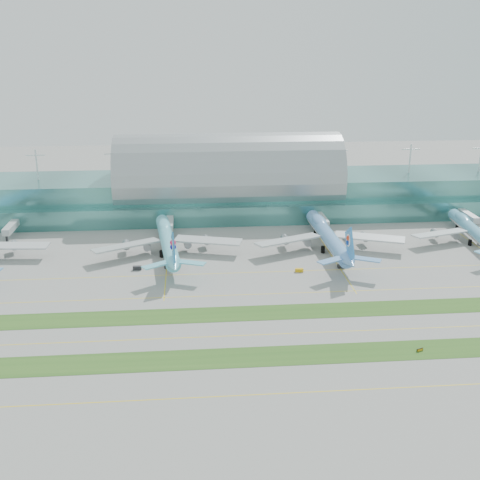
{
  "coord_description": "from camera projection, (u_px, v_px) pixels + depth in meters",
  "views": [
    {
      "loc": [
        -20.67,
        -186.83,
        91.58
      ],
      "look_at": [
        0.0,
        55.0,
        9.0
      ],
      "focal_mm": 45.0,
      "sensor_mm": 36.0,
      "label": 1
    }
  ],
  "objects": [
    {
      "name": "grass_strip_far",
      "position": [
        253.0,
        313.0,
        209.27
      ],
      "size": [
        420.0,
        12.0,
        0.08
      ],
      "primitive_type": "cube",
      "color": "#2D591E",
      "rests_on": "ground"
    },
    {
      "name": "airliner_c",
      "position": [
        328.0,
        235.0,
        269.99
      ],
      "size": [
        68.58,
        77.73,
        21.42
      ],
      "rotation": [
        0.0,
        0.0,
        0.02
      ],
      "color": "#639BDB",
      "rests_on": "ground"
    },
    {
      "name": "taxiline_b",
      "position": [
        258.0,
        335.0,
        194.19
      ],
      "size": [
        420.0,
        0.35,
        0.01
      ],
      "primitive_type": "cube",
      "color": "yellow",
      "rests_on": "ground"
    },
    {
      "name": "taxiline_d",
      "position": [
        243.0,
        273.0,
        245.12
      ],
      "size": [
        420.0,
        0.35,
        0.01
      ],
      "primitive_type": "cube",
      "color": "yellow",
      "rests_on": "ground"
    },
    {
      "name": "gse_f",
      "position": [
        341.0,
        266.0,
        249.98
      ],
      "size": [
        3.19,
        2.07,
        1.46
      ],
      "primitive_type": "cube",
      "rotation": [
        0.0,
        0.0,
        0.07
      ],
      "color": "black",
      "rests_on": "ground"
    },
    {
      "name": "taxiline_c",
      "position": [
        248.0,
        295.0,
        224.37
      ],
      "size": [
        420.0,
        0.35,
        0.01
      ],
      "primitive_type": "cube",
      "color": "yellow",
      "rests_on": "ground"
    },
    {
      "name": "ground",
      "position": [
        254.0,
        316.0,
        207.4
      ],
      "size": [
        700.0,
        700.0,
        0.0
      ],
      "primitive_type": "plane",
      "color": "gray",
      "rests_on": "ground"
    },
    {
      "name": "terminal",
      "position": [
        228.0,
        187.0,
        324.3
      ],
      "size": [
        340.0,
        69.1,
        36.0
      ],
      "color": "#3D7A75",
      "rests_on": "ground"
    },
    {
      "name": "grass_strip_near",
      "position": [
        263.0,
        356.0,
        180.97
      ],
      "size": [
        420.0,
        12.0,
        0.08
      ],
      "primitive_type": "cube",
      "color": "#2D591E",
      "rests_on": "ground"
    },
    {
      "name": "airliner_b",
      "position": [
        167.0,
        240.0,
        264.92
      ],
      "size": [
        65.85,
        75.15,
        20.68
      ],
      "rotation": [
        0.0,
        0.0,
        0.11
      ],
      "color": "#67CFE3",
      "rests_on": "ground"
    },
    {
      "name": "taxiway_sign_east",
      "position": [
        420.0,
        350.0,
        183.86
      ],
      "size": [
        2.29,
        1.0,
        0.99
      ],
      "rotation": [
        0.0,
        0.0,
        0.34
      ],
      "color": "black",
      "rests_on": "ground"
    },
    {
      "name": "airliner_d",
      "position": [
        474.0,
        231.0,
        278.98
      ],
      "size": [
        60.81,
        69.29,
        19.06
      ],
      "rotation": [
        0.0,
        0.0,
        -0.09
      ],
      "color": "#5BA5C8",
      "rests_on": "ground"
    },
    {
      "name": "taxiline_a",
      "position": [
        272.0,
        394.0,
        162.12
      ],
      "size": [
        420.0,
        0.35,
        0.01
      ],
      "primitive_type": "cube",
      "color": "yellow",
      "rests_on": "ground"
    },
    {
      "name": "gse_e",
      "position": [
        299.0,
        270.0,
        245.8
      ],
      "size": [
        3.32,
        1.62,
        1.39
      ],
      "primitive_type": "cube",
      "rotation": [
        0.0,
        0.0,
        -0.04
      ],
      "color": "#D49D0C",
      "rests_on": "ground"
    },
    {
      "name": "gse_d",
      "position": [
        170.0,
        266.0,
        249.7
      ],
      "size": [
        4.42,
        2.86,
        1.72
      ],
      "primitive_type": "cube",
      "rotation": [
        0.0,
        0.0,
        -0.18
      ],
      "color": "black",
      "rests_on": "ground"
    },
    {
      "name": "gse_c",
      "position": [
        137.0,
        268.0,
        247.78
      ],
      "size": [
        3.47,
        1.71,
        1.62
      ],
      "primitive_type": "cube",
      "rotation": [
        0.0,
        0.0,
        -0.02
      ],
      "color": "black",
      "rests_on": "ground"
    }
  ]
}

